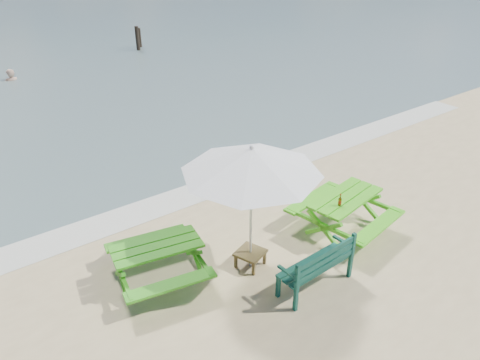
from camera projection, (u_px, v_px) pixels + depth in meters
foam_strip at (180, 198)px, 10.93m from camera, size 22.00×0.90×0.01m
picnic_table_left at (158, 263)px, 8.26m from camera, size 1.84×1.97×0.74m
picnic_table_right at (344, 214)px, 9.62m from camera, size 1.96×2.11×0.80m
park_bench at (315, 273)px, 8.13m from camera, size 1.48×0.55×0.90m
side_table at (250, 258)px, 8.68m from camera, size 0.62×0.62×0.32m
patio_umbrella at (252, 161)px, 7.72m from camera, size 3.10×3.10×2.40m
beer_bottle at (340, 202)px, 9.08m from camera, size 0.07×0.07×0.26m
swimmer at (14, 90)px, 19.61m from camera, size 0.68×0.47×1.81m
mooring_pilings at (138, 40)px, 24.17m from camera, size 0.58×0.78×1.39m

